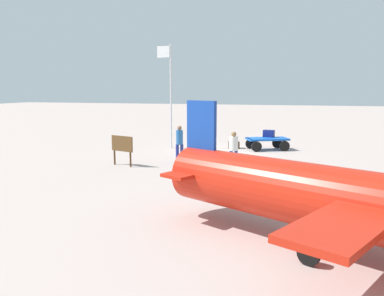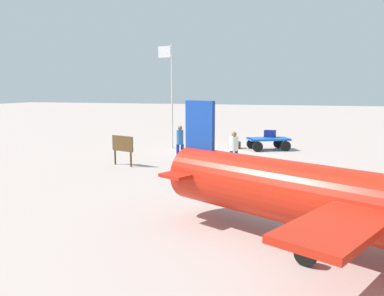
{
  "view_description": "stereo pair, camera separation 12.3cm",
  "coord_description": "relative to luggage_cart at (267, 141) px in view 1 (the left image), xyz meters",
  "views": [
    {
      "loc": [
        -4.07,
        19.85,
        3.26
      ],
      "look_at": [
        -0.03,
        6.0,
        1.07
      ],
      "focal_mm": 36.8,
      "sensor_mm": 36.0,
      "label": 1
    },
    {
      "loc": [
        -4.19,
        19.81,
        3.26
      ],
      "look_at": [
        -0.03,
        6.0,
        1.07
      ],
      "focal_mm": 36.8,
      "sensor_mm": 36.0,
      "label": 2
    }
  ],
  "objects": [
    {
      "name": "worker_supervisor",
      "position": [
        3.33,
        4.85,
        0.46
      ],
      "size": [
        0.34,
        0.34,
        1.65
      ],
      "color": "navy",
      "rests_on": "ground"
    },
    {
      "name": "suitcase_dark",
      "position": [
        -0.05,
        -0.46,
        0.36
      ],
      "size": [
        0.63,
        0.48,
        0.38
      ],
      "color": "navy",
      "rests_on": "luggage_cart"
    },
    {
      "name": "worker_lead",
      "position": [
        0.78,
        5.64,
        0.44
      ],
      "size": [
        0.46,
        0.46,
        1.55
      ],
      "color": "navy",
      "rests_on": "ground"
    },
    {
      "name": "signboard",
      "position": [
        5.46,
        6.14,
        0.38
      ],
      "size": [
        1.12,
        0.42,
        1.28
      ],
      "color": "#4C3319",
      "rests_on": "ground"
    },
    {
      "name": "ground_plane",
      "position": [
        2.08,
        1.25,
        -0.47
      ],
      "size": [
        120.0,
        120.0,
        0.0
      ],
      "primitive_type": "plane",
      "color": "#B29E96"
    },
    {
      "name": "luggage_cart",
      "position": [
        0.0,
        0.0,
        0.0
      ],
      "size": [
        2.41,
        1.96,
        0.64
      ],
      "color": "blue",
      "rests_on": "ground"
    },
    {
      "name": "worker_trailing",
      "position": [
        2.74,
        2.86,
        0.49
      ],
      "size": [
        0.34,
        0.32,
        1.69
      ],
      "color": "navy",
      "rests_on": "ground"
    },
    {
      "name": "flagpole",
      "position": [
        5.19,
        0.84,
        2.78
      ],
      "size": [
        0.83,
        0.12,
        5.6
      ],
      "color": "silver",
      "rests_on": "ground"
    },
    {
      "name": "suitcase_tan",
      "position": [
        1.77,
        0.04,
        -0.28
      ],
      "size": [
        0.66,
        0.5,
        0.39
      ],
      "color": "#3D2C18",
      "rests_on": "ground"
    }
  ]
}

